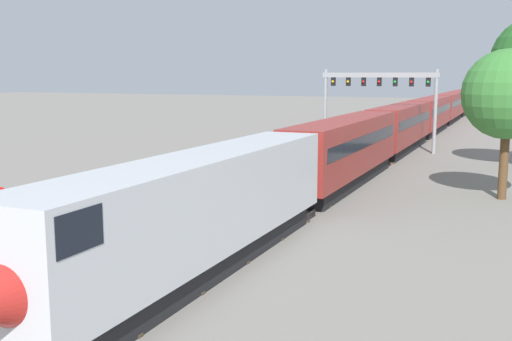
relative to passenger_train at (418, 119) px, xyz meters
name	(u,v)px	position (x,y,z in m)	size (l,w,h in m)	color
ground_plane	(96,300)	(-2.00, -58.96, -2.61)	(400.00, 400.00, 0.00)	gray
track_main	(419,139)	(0.00, 1.04, -2.54)	(2.60, 200.00, 0.16)	slate
track_near	(329,156)	(-5.50, -18.96, -2.54)	(2.60, 160.00, 0.16)	slate
passenger_train	(418,119)	(0.00, 0.00, 0.00)	(3.04, 130.37, 4.80)	silver
signal_gantry	(379,91)	(-2.25, -12.29, 3.67)	(12.10, 0.49, 8.50)	#999BA0
stop_sign	(3,209)	(-10.00, -55.34, -0.74)	(0.76, 0.08, 2.88)	gray
trackside_tree_mid	(508,95)	(10.64, -34.02, 4.09)	(5.71, 5.71, 9.59)	brown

